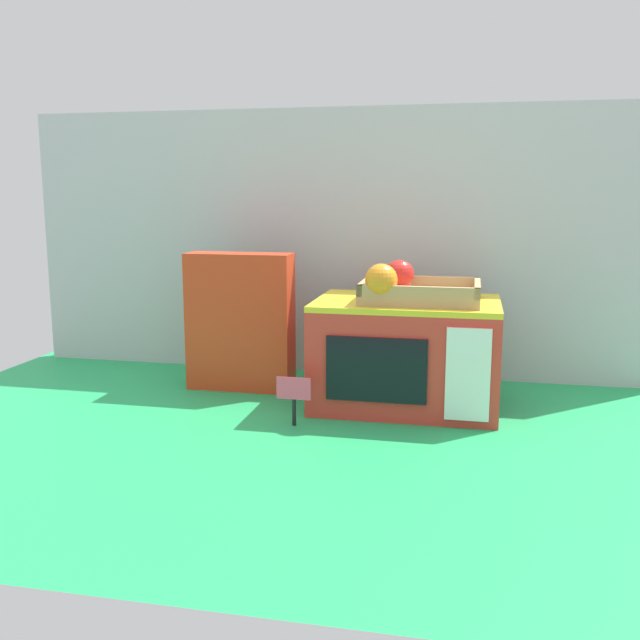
% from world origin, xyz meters
% --- Properties ---
extents(ground_plane, '(1.70, 1.70, 0.00)m').
position_xyz_m(ground_plane, '(0.00, 0.00, 0.00)').
color(ground_plane, '#219E54').
rests_on(ground_plane, ground).
extents(display_back_panel, '(1.61, 0.03, 0.67)m').
position_xyz_m(display_back_panel, '(0.00, 0.25, 0.33)').
color(display_back_panel, '#B7BABF').
rests_on(display_back_panel, ground).
extents(toy_microwave, '(0.39, 0.28, 0.23)m').
position_xyz_m(toy_microwave, '(0.21, -0.02, 0.12)').
color(toy_microwave, red).
rests_on(toy_microwave, ground).
extents(food_groups_crate, '(0.25, 0.21, 0.09)m').
position_xyz_m(food_groups_crate, '(0.22, -0.04, 0.26)').
color(food_groups_crate, tan).
rests_on(food_groups_crate, toy_microwave).
extents(cookie_set_box, '(0.25, 0.08, 0.32)m').
position_xyz_m(cookie_set_box, '(-0.18, 0.04, 0.16)').
color(cookie_set_box, red).
rests_on(cookie_set_box, ground).
extents(price_sign, '(0.07, 0.01, 0.10)m').
position_xyz_m(price_sign, '(0.01, -0.21, 0.07)').
color(price_sign, black).
rests_on(price_sign, ground).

